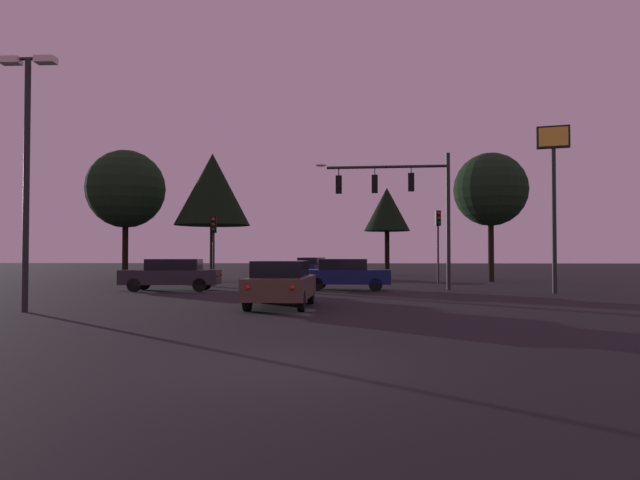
{
  "coord_description": "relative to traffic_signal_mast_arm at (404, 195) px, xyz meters",
  "views": [
    {
      "loc": [
        0.97,
        -8.74,
        1.71
      ],
      "look_at": [
        -0.44,
        18.13,
        2.42
      ],
      "focal_mm": 31.87,
      "sensor_mm": 36.0,
      "label": 1
    }
  ],
  "objects": [
    {
      "name": "traffic_light_corner_right",
      "position": [
        2.49,
        5.55,
        -1.6
      ],
      "size": [
        0.35,
        0.38,
        4.33
      ],
      "color": "#232326",
      "rests_on": "ground"
    },
    {
      "name": "car_crossing_left",
      "position": [
        -11.18,
        -1.44,
        -3.87
      ],
      "size": [
        4.74,
        2.11,
        1.52
      ],
      "color": "#232328",
      "rests_on": "ground"
    },
    {
      "name": "parking_lot_lamp_post",
      "position": [
        -12.44,
        -11.54,
        0.25
      ],
      "size": [
        1.7,
        0.36,
        7.72
      ],
      "color": "#232326",
      "rests_on": "ground"
    },
    {
      "name": "car_nearside_lane",
      "position": [
        -4.94,
        -9.61,
        -3.87
      ],
      "size": [
        1.99,
        4.45,
        1.52
      ],
      "color": "#473828",
      "rests_on": "ground"
    },
    {
      "name": "tree_right_cluster",
      "position": [
        -11.56,
        8.02,
        1.28
      ],
      "size": [
        4.86,
        4.86,
        8.29
      ],
      "color": "black",
      "rests_on": "ground"
    },
    {
      "name": "car_far_lane",
      "position": [
        -5.61,
        14.48,
        -3.88
      ],
      "size": [
        2.69,
        4.35,
        1.52
      ],
      "color": "#0F1947",
      "rests_on": "ground"
    },
    {
      "name": "traffic_signal_mast_arm",
      "position": [
        0.0,
        0.0,
        0.0
      ],
      "size": [
        6.63,
        0.64,
        6.71
      ],
      "color": "#232326",
      "rests_on": "ground"
    },
    {
      "name": "traffic_light_corner_left",
      "position": [
        -10.12,
        2.44,
        -1.95
      ],
      "size": [
        0.32,
        0.36,
        3.82
      ],
      "color": "#232326",
      "rests_on": "ground"
    },
    {
      "name": "car_crossing_right",
      "position": [
        -2.88,
        -0.51,
        -3.87
      ],
      "size": [
        4.36,
        2.06,
        1.52
      ],
      "color": "#0F1947",
      "rests_on": "ground"
    },
    {
      "name": "store_sign_illuminated",
      "position": [
        6.43,
        -2.27,
        0.79
      ],
      "size": [
        1.42,
        0.59,
        7.5
      ],
      "color": "#232326",
      "rests_on": "ground"
    },
    {
      "name": "tree_left_far",
      "position": [
        6.4,
        8.95,
        1.26
      ],
      "size": [
        4.73,
        4.73,
        8.31
      ],
      "color": "black",
      "rests_on": "ground"
    },
    {
      "name": "ground_plane",
      "position": [
        -3.67,
        5.13,
        -4.67
      ],
      "size": [
        168.0,
        168.0,
        0.0
      ],
      "primitive_type": "plane",
      "color": "black",
      "rests_on": "ground"
    },
    {
      "name": "tree_center_horizon",
      "position": [
        -17.51,
        8.6,
        1.39
      ],
      "size": [
        5.14,
        5.14,
        8.65
      ],
      "color": "black",
      "rests_on": "ground"
    },
    {
      "name": "tree_behind_sign",
      "position": [
        0.45,
        20.09,
        0.87
      ],
      "size": [
        3.89,
        3.89,
        7.42
      ],
      "color": "black",
      "rests_on": "ground"
    }
  ]
}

